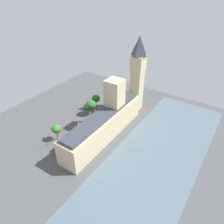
% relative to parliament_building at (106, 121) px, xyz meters
% --- Properties ---
extents(ground_plane, '(139.06, 139.06, 0.00)m').
position_rel_parliament_building_xyz_m(ground_plane, '(1.99, 1.99, -8.87)').
color(ground_plane, '#4C4C4F').
extents(river_thames, '(41.12, 125.16, 0.25)m').
position_rel_parliament_building_xyz_m(river_thames, '(-31.98, 1.99, -8.74)').
color(river_thames, slate).
rests_on(river_thames, ground).
extents(parliament_building, '(12.22, 61.05, 30.52)m').
position_rel_parliament_building_xyz_m(parliament_building, '(0.00, 0.00, 0.00)').
color(parliament_building, '#CCBA8E').
rests_on(parliament_building, ground).
extents(clock_tower, '(7.92, 7.92, 49.32)m').
position_rel_parliament_building_xyz_m(clock_tower, '(-0.45, -34.88, 16.62)').
color(clock_tower, '#CCBA8E').
rests_on(clock_tower, ground).
extents(car_yellow_cab_under_trees, '(2.16, 4.68, 1.74)m').
position_rel_parliament_building_xyz_m(car_yellow_cab_under_trees, '(15.10, -22.88, -7.98)').
color(car_yellow_cab_under_trees, gold).
rests_on(car_yellow_cab_under_trees, ground).
extents(car_silver_by_river_gate, '(2.00, 4.55, 1.74)m').
position_rel_parliament_building_xyz_m(car_silver_by_river_gate, '(14.37, -17.60, -7.98)').
color(car_silver_by_river_gate, '#B7B7BC').
rests_on(car_silver_by_river_gate, ground).
extents(car_black_leading, '(2.14, 4.88, 1.74)m').
position_rel_parliament_building_xyz_m(car_black_leading, '(12.18, -11.16, -7.98)').
color(car_black_leading, black).
rests_on(car_black_leading, ground).
extents(car_blue_far_end, '(2.18, 4.39, 1.74)m').
position_rel_parliament_building_xyz_m(car_blue_far_end, '(15.64, -4.39, -7.98)').
color(car_blue_far_end, navy).
rests_on(car_blue_far_end, ground).
extents(double_decker_bus_midblock, '(3.34, 10.66, 4.75)m').
position_rel_parliament_building_xyz_m(double_decker_bus_midblock, '(13.60, 6.93, -6.23)').
color(double_decker_bus_midblock, red).
rests_on(double_decker_bus_midblock, ground).
extents(double_decker_bus_trailing, '(2.77, 10.53, 4.75)m').
position_rel_parliament_building_xyz_m(double_decker_bus_trailing, '(12.11, 21.06, -6.23)').
color(double_decker_bus_trailing, red).
rests_on(double_decker_bus_trailing, ground).
extents(pedestrian_kerbside, '(0.57, 0.66, 1.68)m').
position_rel_parliament_building_xyz_m(pedestrian_kerbside, '(9.29, 2.22, -8.11)').
color(pedestrian_kerbside, black).
rests_on(pedestrian_kerbside, ground).
extents(pedestrian_corner, '(0.69, 0.64, 1.66)m').
position_rel_parliament_building_xyz_m(pedestrian_corner, '(9.13, 15.12, -8.12)').
color(pedestrian_corner, maroon).
rests_on(pedestrian_corner, ground).
extents(pedestrian_opposite_hall, '(0.70, 0.68, 1.68)m').
position_rel_parliament_building_xyz_m(pedestrian_opposite_hall, '(8.91, -21.96, -8.11)').
color(pedestrian_opposite_hall, black).
rests_on(pedestrian_opposite_hall, ground).
extents(plane_tree_near_tower, '(5.39, 5.39, 8.14)m').
position_rel_parliament_building_xyz_m(plane_tree_near_tower, '(21.34, -10.49, -3.05)').
color(plane_tree_near_tower, brown).
rests_on(plane_tree_near_tower, ground).
extents(plane_tree_slot_10, '(5.65, 5.65, 9.75)m').
position_rel_parliament_building_xyz_m(plane_tree_slot_10, '(22.12, -20.09, -1.56)').
color(plane_tree_slot_10, brown).
rests_on(plane_tree_slot_10, ground).
extents(plane_tree_slot_11, '(5.27, 5.27, 9.44)m').
position_rel_parliament_building_xyz_m(plane_tree_slot_11, '(19.75, 18.62, -1.73)').
color(plane_tree_slot_11, brown).
rests_on(plane_tree_slot_11, ground).
extents(plane_tree_slot_12, '(6.76, 6.76, 9.91)m').
position_rel_parliament_building_xyz_m(plane_tree_slot_12, '(20.02, -12.20, -1.85)').
color(plane_tree_slot_12, brown).
rests_on(plane_tree_slot_12, ground).
extents(street_lamp_slot_13, '(0.56, 0.56, 6.41)m').
position_rel_parliament_building_xyz_m(street_lamp_slot_13, '(21.21, 10.05, -4.40)').
color(street_lamp_slot_13, black).
rests_on(street_lamp_slot_13, ground).
extents(street_lamp_slot_14, '(0.56, 0.56, 6.33)m').
position_rel_parliament_building_xyz_m(street_lamp_slot_14, '(20.46, 25.68, -4.45)').
color(street_lamp_slot_14, black).
rests_on(street_lamp_slot_14, ground).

